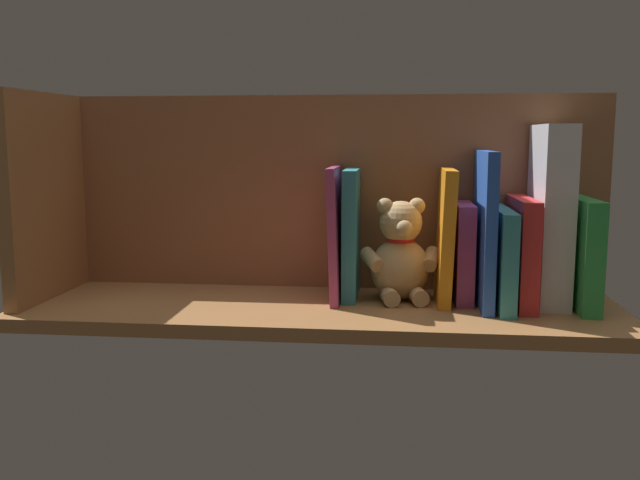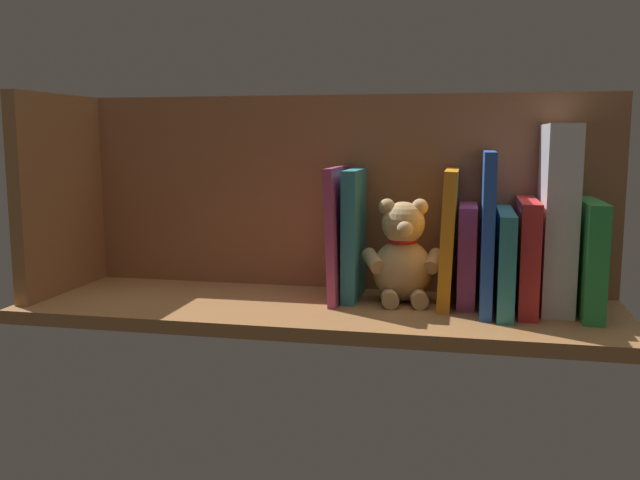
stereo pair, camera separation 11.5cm
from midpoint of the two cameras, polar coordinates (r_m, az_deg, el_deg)
The scene contains 13 objects.
ground_plane at distance 116.95cm, azimuth -2.82°, elevation -5.78°, with size 99.35×31.45×2.20cm, color #9E6B3D.
shelf_back_panel at distance 127.09cm, azimuth -1.91°, elevation 3.91°, with size 99.35×1.50×35.17cm, color #935B39.
shelf_side_divider at distance 130.24cm, azimuth -24.11°, elevation 3.29°, with size 2.40×25.45×35.17cm, color #9E6B3D.
book_0 at distance 119.01cm, azimuth 18.08°, elevation -1.00°, with size 3.15×18.50×17.90cm, color green.
dictionary_thick_white at distance 118.85cm, azimuth 15.83°, elevation 1.96°, with size 4.97×15.22×29.71cm, color white.
book_1 at distance 117.65cm, azimuth 13.59°, elevation -0.95°, with size 2.99×18.10×17.80cm, color red.
book_2 at distance 116.43cm, azimuth 11.98°, elevation -1.41°, with size 2.52×20.09×16.10cm, color teal.
book_3 at distance 116.01cm, azimuth 10.63°, elevation 0.93°, with size 1.84×19.03×25.45cm, color blue.
book_4 at distance 119.25cm, azimuth 9.02°, elevation -0.99°, with size 2.89×13.40×16.57cm, color #B23F72.
book_5 at distance 117.70cm, azimuth 7.54°, elevation 0.35°, with size 2.09×15.42×22.40cm, color orange.
teddy_bear at distance 118.12cm, azimuth 3.90°, elevation -1.28°, with size 13.97×12.39×17.49cm.
book_6 at distance 119.43cm, azimuth -0.15°, elevation 0.50°, with size 2.38×13.41×22.23cm, color teal.
book_7 at distance 118.42cm, azimuth -1.44°, elevation 0.54°, with size 1.39×16.04×22.67cm, color #B23F72.
Camera 1 is at (-12.55, 112.83, 27.60)cm, focal length 38.88 mm.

